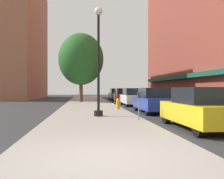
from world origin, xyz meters
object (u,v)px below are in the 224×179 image
(car_blue, at_px, (153,101))
(car_white, at_px, (132,97))
(parking_meter_near, at_px, (115,96))
(car_green, at_px, (116,94))
(tree_near, at_px, (81,59))
(fire_hydrant, at_px, (118,104))
(car_yellow, at_px, (199,109))
(car_red, at_px, (123,95))
(lamppost, at_px, (98,59))
(parking_meter_far, at_px, (139,102))

(car_blue, bearing_deg, car_white, 90.17)
(parking_meter_near, xyz_separation_m, car_green, (1.95, 14.10, -0.14))
(tree_near, relative_size, car_blue, 1.83)
(fire_hydrant, xyz_separation_m, tree_near, (-2.80, 10.75, 4.48))
(fire_hydrant, bearing_deg, tree_near, 104.59)
(car_yellow, relative_size, car_red, 1.00)
(car_green, bearing_deg, car_red, -88.57)
(tree_near, bearing_deg, car_blue, -68.70)
(tree_near, relative_size, car_yellow, 1.83)
(lamppost, relative_size, parking_meter_near, 4.50)
(parking_meter_far, relative_size, car_yellow, 0.30)
(fire_hydrant, distance_m, car_green, 17.20)
(fire_hydrant, relative_size, tree_near, 0.10)
(lamppost, xyz_separation_m, car_yellow, (3.76, -4.01, -2.39))
(car_green, bearing_deg, lamppost, -98.53)
(lamppost, bearing_deg, car_green, 80.04)
(car_yellow, distance_m, car_green, 25.44)
(car_white, bearing_deg, car_yellow, -90.50)
(car_yellow, bearing_deg, car_blue, 89.13)
(car_white, bearing_deg, lamppost, -112.01)
(parking_meter_far, distance_m, tree_near, 17.66)
(car_white, distance_m, car_red, 5.98)
(lamppost, distance_m, parking_meter_near, 7.89)
(fire_hydrant, distance_m, car_red, 11.37)
(lamppost, distance_m, car_red, 16.16)
(parking_meter_near, bearing_deg, car_red, 76.61)
(lamppost, distance_m, car_yellow, 6.00)
(car_green, bearing_deg, tree_near, -126.32)
(car_yellow, bearing_deg, fire_hydrant, 103.21)
(parking_meter_near, distance_m, car_blue, 5.17)
(car_yellow, height_order, car_white, same)
(parking_meter_near, height_order, car_red, car_red)
(lamppost, relative_size, parking_meter_far, 4.50)
(car_white, xyz_separation_m, car_green, (0.00, 11.88, 0.00))
(car_white, bearing_deg, parking_meter_far, -100.23)
(fire_hydrant, relative_size, car_blue, 0.18)
(parking_meter_far, xyz_separation_m, car_red, (1.95, 17.36, -0.14))
(car_green, bearing_deg, parking_meter_near, -96.44)
(car_white, bearing_deg, tree_near, 130.87)
(fire_hydrant, distance_m, car_yellow, 8.64)
(lamppost, bearing_deg, car_red, 76.37)
(car_yellow, relative_size, car_green, 1.00)
(parking_meter_near, xyz_separation_m, car_yellow, (1.95, -11.35, -0.14))
(fire_hydrant, xyz_separation_m, car_white, (2.10, 5.19, 0.29))
(parking_meter_near, xyz_separation_m, tree_near, (-2.95, 7.77, 4.05))
(parking_meter_far, bearing_deg, tree_near, 99.87)
(car_yellow, bearing_deg, car_red, 89.13)
(parking_meter_near, distance_m, car_yellow, 11.51)
(tree_near, xyz_separation_m, car_red, (4.90, 0.42, -4.19))
(parking_meter_far, relative_size, tree_near, 0.17)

